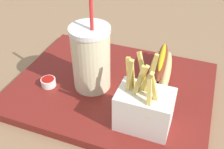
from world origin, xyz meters
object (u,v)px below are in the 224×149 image
at_px(fries_basket, 144,108).
at_px(ketchup_cup_1, 48,82).
at_px(hot_dog_1, 161,68).
at_px(soda_cup, 91,58).

relative_size(fries_basket, ketchup_cup_1, 4.58).
height_order(fries_basket, hot_dog_1, fries_basket).
height_order(soda_cup, hot_dog_1, soda_cup).
distance_m(hot_dog_1, ketchup_cup_1, 0.27).
bearing_deg(soda_cup, fries_basket, -28.57).
relative_size(fries_basket, hot_dog_1, 0.88).
xyz_separation_m(soda_cup, fries_basket, (0.14, -0.08, -0.03)).
height_order(hot_dog_1, ketchup_cup_1, hot_dog_1).
distance_m(soda_cup, fries_basket, 0.16).
distance_m(fries_basket, ketchup_cup_1, 0.24).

